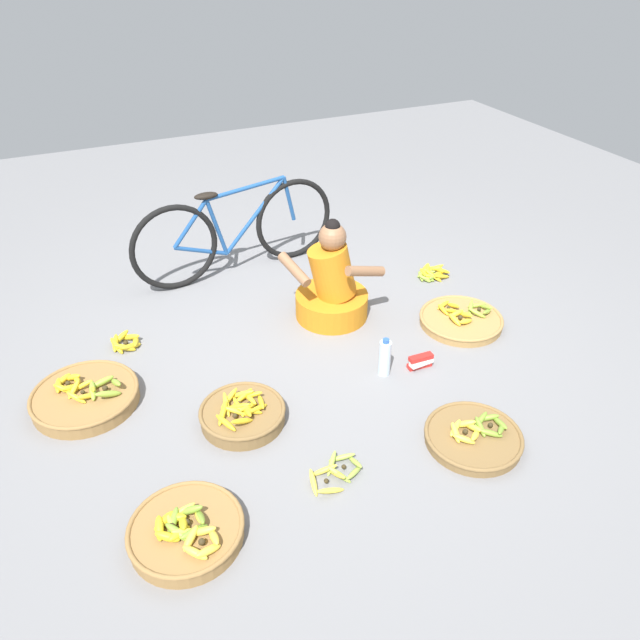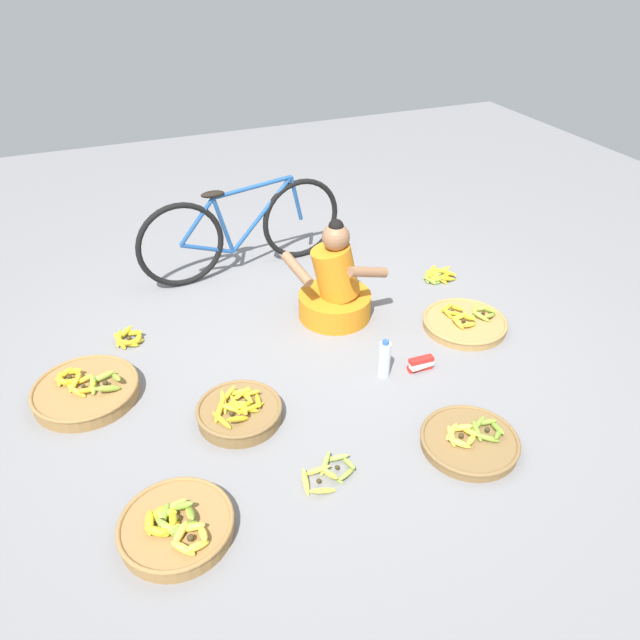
{
  "view_description": "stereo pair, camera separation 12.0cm",
  "coord_description": "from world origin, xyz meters",
  "px_view_note": "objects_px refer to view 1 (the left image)",
  "views": [
    {
      "loc": [
        -1.28,
        -3.02,
        2.42
      ],
      "look_at": [
        0.0,
        -0.2,
        0.35
      ],
      "focal_mm": 33.98,
      "sensor_mm": 36.0,
      "label": 1
    },
    {
      "loc": [
        -1.17,
        -3.07,
        2.42
      ],
      "look_at": [
        0.0,
        -0.2,
        0.35
      ],
      "focal_mm": 33.98,
      "sensor_mm": 36.0,
      "label": 2
    }
  ],
  "objects_px": {
    "banana_basket_back_right": "(461,319)",
    "banana_basket_back_left": "(85,396)",
    "banana_basket_front_center": "(243,414)",
    "loose_bananas_back_center": "(125,343)",
    "water_bottle": "(385,358)",
    "banana_basket_mid_right": "(186,531)",
    "packet_carton_stack": "(421,362)",
    "loose_bananas_near_vendor": "(432,273)",
    "loose_bananas_near_bicycle": "(336,472)",
    "banana_basket_front_left": "(473,436)",
    "vendor_woman_front": "(332,287)",
    "bicycle_leaning": "(236,231)"
  },
  "relations": [
    {
      "from": "loose_bananas_near_vendor",
      "to": "packet_carton_stack",
      "type": "distance_m",
      "value": 1.2
    },
    {
      "from": "packet_carton_stack",
      "to": "banana_basket_back_right",
      "type": "bearing_deg",
      "value": 29.85
    },
    {
      "from": "loose_bananas_back_center",
      "to": "loose_bananas_near_bicycle",
      "type": "bearing_deg",
      "value": -63.44
    },
    {
      "from": "loose_bananas_near_vendor",
      "to": "water_bottle",
      "type": "xyz_separation_m",
      "value": [
        -0.97,
        -0.93,
        0.09
      ]
    },
    {
      "from": "banana_basket_front_left",
      "to": "banana_basket_front_center",
      "type": "xyz_separation_m",
      "value": [
        -1.11,
        0.68,
        0.02
      ]
    },
    {
      "from": "loose_bananas_near_bicycle",
      "to": "packet_carton_stack",
      "type": "bearing_deg",
      "value": 33.96
    },
    {
      "from": "loose_bananas_near_vendor",
      "to": "loose_bananas_near_bicycle",
      "type": "distance_m",
      "value": 2.24
    },
    {
      "from": "banana_basket_mid_right",
      "to": "banana_basket_back_left",
      "type": "height_order",
      "value": "banana_basket_back_left"
    },
    {
      "from": "banana_basket_back_left",
      "to": "vendor_woman_front",
      "type": "bearing_deg",
      "value": 8.56
    },
    {
      "from": "vendor_woman_front",
      "to": "loose_bananas_near_bicycle",
      "type": "xyz_separation_m",
      "value": [
        -0.63,
        -1.38,
        -0.21
      ]
    },
    {
      "from": "banana_basket_mid_right",
      "to": "banana_basket_back_left",
      "type": "bearing_deg",
      "value": 104.96
    },
    {
      "from": "bicycle_leaning",
      "to": "banana_basket_front_left",
      "type": "relative_size",
      "value": 3.14
    },
    {
      "from": "banana_basket_mid_right",
      "to": "banana_basket_back_right",
      "type": "bearing_deg",
      "value": 23.36
    },
    {
      "from": "banana_basket_mid_right",
      "to": "loose_bananas_back_center",
      "type": "xyz_separation_m",
      "value": [
        -0.01,
        1.66,
        -0.02
      ]
    },
    {
      "from": "banana_basket_mid_right",
      "to": "banana_basket_front_left",
      "type": "relative_size",
      "value": 1.01
    },
    {
      "from": "banana_basket_front_center",
      "to": "loose_bananas_back_center",
      "type": "xyz_separation_m",
      "value": [
        -0.49,
        1.02,
        -0.02
      ]
    },
    {
      "from": "banana_basket_back_left",
      "to": "bicycle_leaning",
      "type": "bearing_deg",
      "value": 41.24
    },
    {
      "from": "banana_basket_back_right",
      "to": "water_bottle",
      "type": "relative_size",
      "value": 2.21
    },
    {
      "from": "loose_bananas_near_vendor",
      "to": "loose_bananas_back_center",
      "type": "relative_size",
      "value": 1.27
    },
    {
      "from": "loose_bananas_back_center",
      "to": "water_bottle",
      "type": "bearing_deg",
      "value": -33.88
    },
    {
      "from": "bicycle_leaning",
      "to": "packet_carton_stack",
      "type": "bearing_deg",
      "value": -68.6
    },
    {
      "from": "loose_bananas_near_vendor",
      "to": "loose_bananas_near_bicycle",
      "type": "bearing_deg",
      "value": -135.8
    },
    {
      "from": "banana_basket_back_right",
      "to": "packet_carton_stack",
      "type": "relative_size",
      "value": 3.54
    },
    {
      "from": "loose_bananas_near_vendor",
      "to": "loose_bananas_back_center",
      "type": "height_order",
      "value": "loose_bananas_back_center"
    },
    {
      "from": "vendor_woman_front",
      "to": "packet_carton_stack",
      "type": "xyz_separation_m",
      "value": [
        0.26,
        -0.78,
        -0.19
      ]
    },
    {
      "from": "banana_basket_front_center",
      "to": "water_bottle",
      "type": "distance_m",
      "value": 0.96
    },
    {
      "from": "banana_basket_back_right",
      "to": "loose_bananas_near_vendor",
      "type": "bearing_deg",
      "value": 73.98
    },
    {
      "from": "banana_basket_front_left",
      "to": "loose_bananas_back_center",
      "type": "relative_size",
      "value": 2.43
    },
    {
      "from": "bicycle_leaning",
      "to": "water_bottle",
      "type": "bearing_deg",
      "value": -75.8
    },
    {
      "from": "banana_basket_front_left",
      "to": "banana_basket_front_center",
      "type": "bearing_deg",
      "value": 148.49
    },
    {
      "from": "banana_basket_back_left",
      "to": "loose_bananas_near_vendor",
      "type": "xyz_separation_m",
      "value": [
        2.72,
        0.44,
        -0.02
      ]
    },
    {
      "from": "loose_bananas_near_bicycle",
      "to": "packet_carton_stack",
      "type": "xyz_separation_m",
      "value": [
        0.89,
        0.6,
        0.02
      ]
    },
    {
      "from": "banana_basket_mid_right",
      "to": "loose_bananas_near_vendor",
      "type": "bearing_deg",
      "value": 33.94
    },
    {
      "from": "vendor_woman_front",
      "to": "bicycle_leaning",
      "type": "bearing_deg",
      "value": 113.9
    },
    {
      "from": "banana_basket_back_right",
      "to": "banana_basket_back_left",
      "type": "bearing_deg",
      "value": 175.05
    },
    {
      "from": "vendor_woman_front",
      "to": "banana_basket_front_center",
      "type": "distance_m",
      "value": 1.24
    },
    {
      "from": "loose_bananas_back_center",
      "to": "banana_basket_back_right",
      "type": "bearing_deg",
      "value": -17.65
    },
    {
      "from": "banana_basket_front_center",
      "to": "banana_basket_mid_right",
      "type": "bearing_deg",
      "value": -127.06
    },
    {
      "from": "banana_basket_mid_right",
      "to": "packet_carton_stack",
      "type": "relative_size",
      "value": 3.27
    },
    {
      "from": "banana_basket_front_left",
      "to": "loose_bananas_back_center",
      "type": "distance_m",
      "value": 2.33
    },
    {
      "from": "banana_basket_back_left",
      "to": "banana_basket_back_right",
      "type": "bearing_deg",
      "value": -4.95
    },
    {
      "from": "banana_basket_mid_right",
      "to": "water_bottle",
      "type": "bearing_deg",
      "value": 25.71
    },
    {
      "from": "loose_bananas_near_vendor",
      "to": "packet_carton_stack",
      "type": "xyz_separation_m",
      "value": [
        -0.72,
        -0.97,
        0.01
      ]
    },
    {
      "from": "banana_basket_front_center",
      "to": "loose_bananas_back_center",
      "type": "bearing_deg",
      "value": 115.8
    },
    {
      "from": "banana_basket_front_left",
      "to": "water_bottle",
      "type": "bearing_deg",
      "value": 101.93
    },
    {
      "from": "banana_basket_back_right",
      "to": "banana_basket_mid_right",
      "type": "bearing_deg",
      "value": -156.64
    },
    {
      "from": "bicycle_leaning",
      "to": "banana_basket_mid_right",
      "type": "bearing_deg",
      "value": -113.51
    },
    {
      "from": "vendor_woman_front",
      "to": "water_bottle",
      "type": "relative_size",
      "value": 2.84
    },
    {
      "from": "loose_bananas_back_center",
      "to": "banana_basket_front_left",
      "type": "bearing_deg",
      "value": -46.72
    },
    {
      "from": "banana_basket_back_left",
      "to": "packet_carton_stack",
      "type": "bearing_deg",
      "value": -14.68
    }
  ]
}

